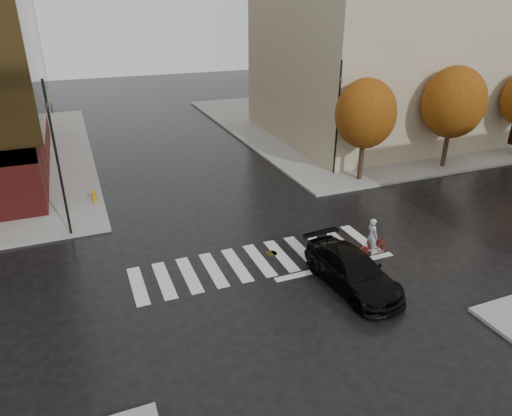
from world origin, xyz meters
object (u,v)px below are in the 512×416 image
Objects in this scene: cyclist at (372,242)px; traffic_light_nw at (55,150)px; sedan at (352,270)px; traffic_light_ne at (338,111)px; fire_hydrant at (94,195)px.

cyclist is 0.24× the size of traffic_light_nw.
cyclist is at bearing 51.77° from traffic_light_nw.
sedan is 0.69× the size of traffic_light_ne.
cyclist is 2.55× the size of fire_hydrant.
traffic_light_nw is (-10.71, 9.12, 3.79)m from sedan.
traffic_light_nw is at bearing 3.55° from traffic_light_ne.
fire_hydrant is at bearing -9.21° from traffic_light_ne.
traffic_light_nw is 17.14m from traffic_light_ne.
cyclist is 0.25× the size of traffic_light_ne.
sedan reaches higher than fire_hydrant.
traffic_light_nw is 10.45× the size of fire_hydrant.
traffic_light_nw is 1.03× the size of traffic_light_ne.
traffic_light_nw reaches higher than cyclist.
sedan is at bearing 124.33° from cyclist.
fire_hydrant is at bearing 42.23° from cyclist.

